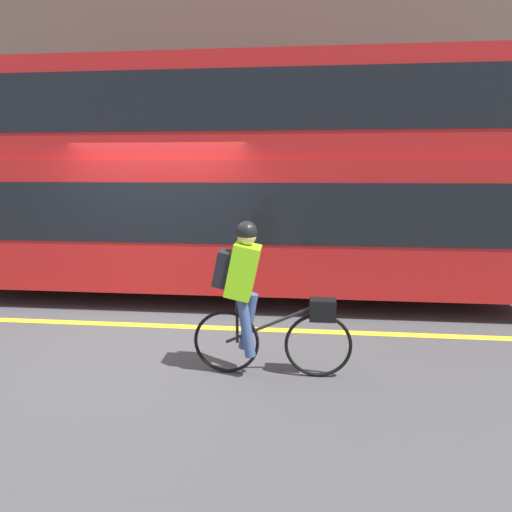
# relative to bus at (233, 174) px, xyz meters

# --- Properties ---
(ground_plane) EXTENTS (80.00, 80.00, 0.00)m
(ground_plane) POSITION_rel_bus_xyz_m (-0.90, -1.80, -2.05)
(ground_plane) COLOR #424244
(road_center_line) EXTENTS (50.00, 0.14, 0.01)m
(road_center_line) POSITION_rel_bus_xyz_m (-0.90, -1.71, -2.05)
(road_center_line) COLOR yellow
(road_center_line) RESTS_ON ground_plane
(sidewalk_curb) EXTENTS (60.00, 1.73, 0.12)m
(sidewalk_curb) POSITION_rel_bus_xyz_m (-0.90, 2.62, -1.99)
(sidewalk_curb) COLOR gray
(sidewalk_curb) RESTS_ON ground_plane
(building_facade) EXTENTS (60.00, 0.30, 8.84)m
(building_facade) POSITION_rel_bus_xyz_m (-0.90, 3.64, 2.37)
(building_facade) COLOR brown
(building_facade) RESTS_ON ground_plane
(bus) EXTENTS (9.39, 2.53, 3.67)m
(bus) POSITION_rel_bus_xyz_m (0.00, 0.00, 0.00)
(bus) COLOR black
(bus) RESTS_ON ground_plane
(cyclist_on_bike) EXTENTS (1.66, 0.32, 1.64)m
(cyclist_on_bike) POSITION_rel_bus_xyz_m (0.65, -2.90, -1.17)
(cyclist_on_bike) COLOR black
(cyclist_on_bike) RESTS_ON ground_plane
(trash_bin) EXTENTS (0.56, 0.56, 0.93)m
(trash_bin) POSITION_rel_bus_xyz_m (-5.27, 2.54, -1.46)
(trash_bin) COLOR #515156
(trash_bin) RESTS_ON sidewalk_curb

